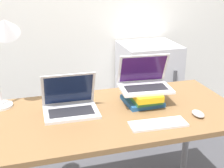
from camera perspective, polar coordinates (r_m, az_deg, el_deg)
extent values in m
cube|color=brown|center=(1.86, 0.38, -5.61)|extent=(1.51, 0.75, 0.03)
cylinder|color=gray|center=(2.27, -19.57, -12.83)|extent=(0.05, 0.05, 0.74)
cylinder|color=gray|center=(2.54, 13.53, -8.30)|extent=(0.05, 0.05, 0.74)
cube|color=silver|center=(1.85, -7.50, -5.10)|extent=(0.32, 0.24, 0.02)
cube|color=#232328|center=(1.83, -7.45, -5.03)|extent=(0.26, 0.13, 0.00)
cube|color=silver|center=(1.87, -7.96, -0.95)|extent=(0.32, 0.11, 0.22)
cube|color=#0F1938|center=(1.86, -7.94, -1.04)|extent=(0.29, 0.09, 0.19)
cube|color=#235693|center=(1.98, 5.53, -3.06)|extent=(0.23, 0.23, 0.03)
cube|color=#33753D|center=(1.96, 5.75, -2.40)|extent=(0.17, 0.23, 0.03)
cube|color=gold|center=(1.95, 5.81, -1.55)|extent=(0.17, 0.28, 0.04)
cube|color=silver|center=(1.94, 6.09, -0.79)|extent=(0.33, 0.24, 0.02)
cube|color=#232328|center=(1.93, 6.21, -0.68)|extent=(0.27, 0.13, 0.00)
cube|color=silver|center=(1.97, 5.65, 2.82)|extent=(0.32, 0.12, 0.20)
cube|color=#381451|center=(1.96, 5.68, 2.73)|extent=(0.29, 0.10, 0.18)
cube|color=silver|center=(1.72, 8.42, -7.24)|extent=(0.32, 0.13, 0.01)
cube|color=silver|center=(1.72, 8.43, -7.04)|extent=(0.29, 0.11, 0.00)
ellipsoid|color=#B2B2B7|center=(1.86, 15.46, -5.26)|extent=(0.06, 0.10, 0.03)
cylinder|color=white|center=(2.03, -19.62, -3.73)|extent=(0.14, 0.14, 0.01)
cone|color=white|center=(1.85, -19.00, 9.98)|extent=(0.16, 0.19, 0.17)
cube|color=silver|center=(2.97, 6.48, -1.51)|extent=(0.50, 0.46, 0.93)
cube|color=#4C4C51|center=(2.81, 11.22, -2.06)|extent=(0.02, 0.02, 0.47)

